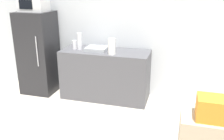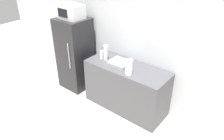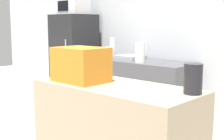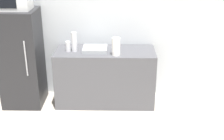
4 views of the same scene
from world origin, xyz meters
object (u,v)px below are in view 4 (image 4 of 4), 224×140
(refrigerator, at_px, (21,59))
(paper_towel_roll, at_px, (116,47))
(microwave, at_px, (14,1))
(bottle_tall, at_px, (74,42))
(bottle_short, at_px, (68,46))

(refrigerator, distance_m, paper_towel_roll, 1.51)
(microwave, relative_size, paper_towel_roll, 1.76)
(bottle_tall, distance_m, bottle_short, 0.12)
(bottle_tall, height_order, paper_towel_roll, bottle_tall)
(bottle_short, height_order, paper_towel_roll, paper_towel_roll)
(bottle_tall, bearing_deg, bottle_short, -177.71)
(microwave, distance_m, paper_towel_roll, 1.62)
(microwave, bearing_deg, bottle_short, 1.49)
(microwave, bearing_deg, bottle_tall, 1.59)
(microwave, xyz_separation_m, bottle_tall, (0.84, 0.02, -0.63))
(paper_towel_roll, bearing_deg, bottle_short, 167.82)
(microwave, xyz_separation_m, bottle_short, (0.74, 0.02, -0.70))
(paper_towel_roll, bearing_deg, bottle_tall, 165.70)
(refrigerator, bearing_deg, paper_towel_roll, -5.45)
(bottle_short, bearing_deg, paper_towel_roll, -12.18)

